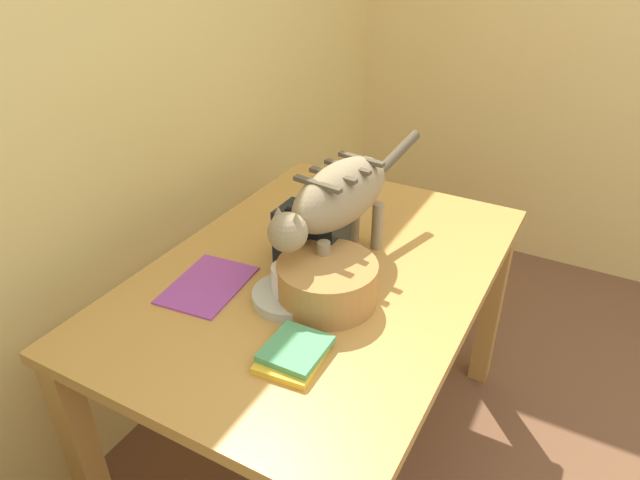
% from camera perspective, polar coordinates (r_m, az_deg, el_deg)
% --- Properties ---
extents(wall_rear, '(4.26, 0.11, 2.50)m').
position_cam_1_polar(wall_rear, '(1.81, -22.52, 14.30)').
color(wall_rear, '#EDCF73').
rests_on(wall_rear, ground_plane).
extents(dining_table, '(1.34, 0.92, 0.76)m').
position_cam_1_polar(dining_table, '(1.74, -0.00, -5.35)').
color(dining_table, '#C18A3F').
rests_on(dining_table, ground_plane).
extents(cat, '(0.72, 0.21, 0.32)m').
position_cam_1_polar(cat, '(1.60, 1.78, 4.18)').
color(cat, '#94805C').
rests_on(cat, dining_table).
extents(saucer_bowl, '(0.20, 0.20, 0.03)m').
position_cam_1_polar(saucer_bowl, '(1.55, -3.04, -5.63)').
color(saucer_bowl, '#B6BAAD').
rests_on(saucer_bowl, dining_table).
extents(coffee_mug, '(0.14, 0.10, 0.08)m').
position_cam_1_polar(coffee_mug, '(1.52, -3.04, -3.91)').
color(coffee_mug, silver).
rests_on(coffee_mug, saucer_bowl).
extents(magazine, '(0.28, 0.22, 0.01)m').
position_cam_1_polar(magazine, '(1.64, -11.17, -4.43)').
color(magazine, '#9C409C').
rests_on(magazine, dining_table).
extents(book_stack, '(0.18, 0.15, 0.03)m').
position_cam_1_polar(book_stack, '(1.37, -2.66, -11.32)').
color(book_stack, yellow).
rests_on(book_stack, dining_table).
extents(wicker_basket, '(0.27, 0.27, 0.12)m').
position_cam_1_polar(wicker_basket, '(1.52, 0.73, -4.21)').
color(wicker_basket, '#AE7A3C').
rests_on(wicker_basket, dining_table).
extents(toaster, '(0.12, 0.20, 0.18)m').
position_cam_1_polar(toaster, '(1.67, -0.89, 0.27)').
color(toaster, black).
rests_on(toaster, dining_table).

